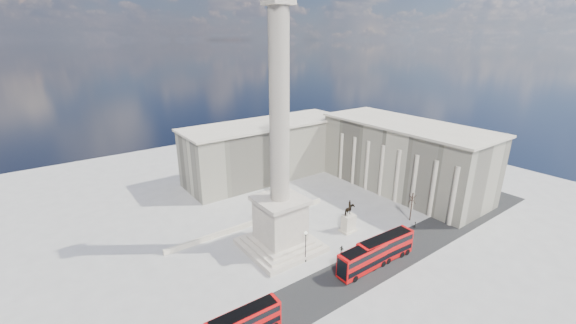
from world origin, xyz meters
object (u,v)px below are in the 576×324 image
(pedestrian_walking, at_px, (415,225))
(pedestrian_crossing, at_px, (342,249))
(equestrian_statue, at_px, (349,221))
(pedestrian_standing, at_px, (383,241))
(nelsons_column, at_px, (280,188))
(red_bus_c, at_px, (366,258))
(red_bus_a, at_px, (245,324))
(victorian_lamp, at_px, (306,244))
(red_bus_b, at_px, (385,248))

(pedestrian_walking, bearing_deg, pedestrian_crossing, 158.44)
(equestrian_statue, relative_size, pedestrian_standing, 4.55)
(nelsons_column, xyz_separation_m, equestrian_statue, (15.56, -3.59, -10.39))
(equestrian_statue, distance_m, pedestrian_crossing, 9.02)
(nelsons_column, relative_size, pedestrian_standing, 30.67)
(red_bus_c, xyz_separation_m, pedestrian_walking, (20.21, 3.75, -1.77))
(red_bus_c, relative_size, pedestrian_crossing, 7.18)
(red_bus_a, bearing_deg, pedestrian_walking, 7.01)
(victorian_lamp, bearing_deg, red_bus_a, -153.72)
(pedestrian_standing, distance_m, pedestrian_crossing, 9.43)
(victorian_lamp, bearing_deg, red_bus_c, -49.07)
(victorian_lamp, xyz_separation_m, pedestrian_crossing, (7.50, -2.02, -2.93))
(pedestrian_standing, bearing_deg, equestrian_statue, -72.82)
(red_bus_c, bearing_deg, pedestrian_crossing, 88.05)
(equestrian_statue, bearing_deg, nelsons_column, 166.99)
(red_bus_c, height_order, pedestrian_standing, red_bus_c)
(red_bus_b, relative_size, pedestrian_standing, 7.73)
(equestrian_statue, distance_m, pedestrian_standing, 8.32)
(nelsons_column, relative_size, pedestrian_crossing, 29.66)
(victorian_lamp, bearing_deg, pedestrian_standing, -15.66)
(red_bus_b, xyz_separation_m, red_bus_c, (-5.19, -0.00, -0.08))
(pedestrian_walking, distance_m, pedestrian_standing, 10.93)
(red_bus_b, bearing_deg, equestrian_statue, 82.50)
(red_bus_b, height_order, pedestrian_walking, red_bus_b)
(pedestrian_walking, height_order, pedestrian_crossing, pedestrian_crossing)
(red_bus_b, height_order, victorian_lamp, victorian_lamp)
(victorian_lamp, xyz_separation_m, pedestrian_standing, (16.55, -4.64, -2.96))
(pedestrian_standing, relative_size, pedestrian_crossing, 0.97)
(nelsons_column, relative_size, pedestrian_walking, 31.40)
(nelsons_column, relative_size, red_bus_a, 4.61)
(nelsons_column, xyz_separation_m, red_bus_b, (13.40, -15.24, -10.27))
(pedestrian_standing, bearing_deg, victorian_lamp, -12.22)
(red_bus_c, bearing_deg, red_bus_a, -178.77)
(pedestrian_walking, bearing_deg, nelsons_column, 143.89)
(red_bus_a, height_order, pedestrian_crossing, red_bus_a)
(equestrian_statue, xyz_separation_m, pedestrian_standing, (1.93, -7.91, -1.71))
(red_bus_c, xyz_separation_m, pedestrian_crossing, (0.23, 6.37, -1.73))
(red_bus_c, xyz_separation_m, victorian_lamp, (-7.27, 8.39, 1.20))
(pedestrian_standing, xyz_separation_m, pedestrian_crossing, (-9.05, 2.62, 0.03))
(nelsons_column, relative_size, red_bus_c, 4.13)
(nelsons_column, xyz_separation_m, pedestrian_walking, (28.42, -11.50, -12.12))
(red_bus_a, relative_size, victorian_lamp, 1.69)
(victorian_lamp, xyz_separation_m, equestrian_statue, (14.62, 3.26, -1.25))
(red_bus_b, relative_size, victorian_lamp, 1.96)
(nelsons_column, xyz_separation_m, pedestrian_standing, (17.49, -11.50, -12.10))
(victorian_lamp, bearing_deg, pedestrian_walking, -9.59)
(victorian_lamp, bearing_deg, nelsons_column, 97.79)
(pedestrian_standing, bearing_deg, red_bus_a, 10.44)
(red_bus_b, distance_m, pedestrian_standing, 5.83)
(red_bus_a, bearing_deg, equestrian_statue, 22.11)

